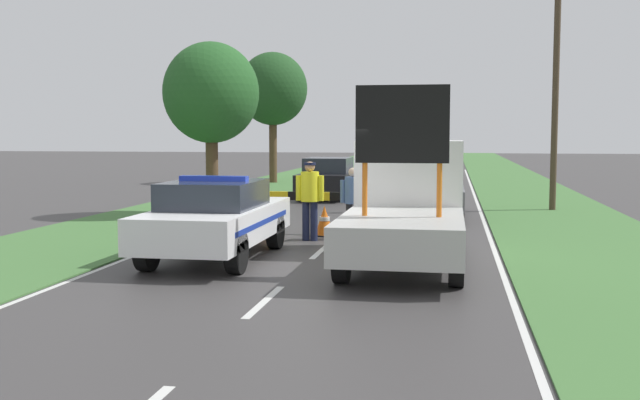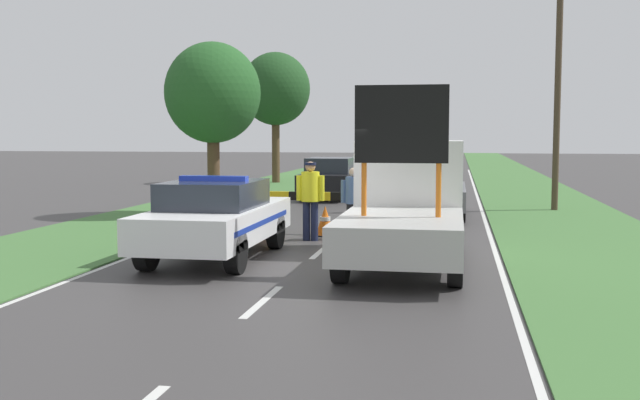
{
  "view_description": "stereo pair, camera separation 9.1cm",
  "coord_description": "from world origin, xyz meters",
  "views": [
    {
      "loc": [
        2.64,
        -13.68,
        2.43
      ],
      "look_at": [
        0.06,
        0.99,
        1.1
      ],
      "focal_mm": 42.0,
      "sensor_mm": 36.0,
      "label": 1
    },
    {
      "loc": [
        2.73,
        -13.67,
        2.43
      ],
      "look_at": [
        0.06,
        0.99,
        1.1
      ],
      "focal_mm": 42.0,
      "sensor_mm": 36.0,
      "label": 2
    }
  ],
  "objects": [
    {
      "name": "work_truck",
      "position": [
        1.82,
        0.5,
        1.11
      ],
      "size": [
        2.07,
        5.34,
        3.23
      ],
      "rotation": [
        0.0,
        0.0,
        3.15
      ],
      "color": "white",
      "rests_on": "ground"
    },
    {
      "name": "traffic_cone_centre_front",
      "position": [
        -2.54,
        5.38,
        0.26
      ],
      "size": [
        0.38,
        0.38,
        0.52
      ],
      "color": "black",
      "rests_on": "ground"
    },
    {
      "name": "grass_verge_right",
      "position": [
        5.69,
        20.0,
        0.01
      ],
      "size": [
        4.08,
        120.0,
        0.03
      ],
      "color": "#427038",
      "rests_on": "ground"
    },
    {
      "name": "police_car",
      "position": [
        -1.82,
        0.11,
        0.8
      ],
      "size": [
        1.89,
        4.79,
        1.62
      ],
      "rotation": [
        0.0,
        0.0,
        0.01
      ],
      "color": "white",
      "rests_on": "ground"
    },
    {
      "name": "traffic_cone_near_police",
      "position": [
        1.25,
        5.12,
        0.36
      ],
      "size": [
        0.52,
        0.52,
        0.72
      ],
      "color": "black",
      "rests_on": "ground"
    },
    {
      "name": "roadside_tree_near_right",
      "position": [
        -5.98,
        22.02,
        4.55
      ],
      "size": [
        3.37,
        3.37,
        6.36
      ],
      "color": "#4C3823",
      "rests_on": "ground"
    },
    {
      "name": "traffic_cone_near_truck",
      "position": [
        -0.31,
        3.7,
        0.36
      ],
      "size": [
        0.52,
        0.52,
        0.72
      ],
      "color": "black",
      "rests_on": "ground"
    },
    {
      "name": "pedestrian_civilian",
      "position": [
        0.42,
        3.29,
        0.97
      ],
      "size": [
        0.59,
        0.38,
        1.65
      ],
      "rotation": [
        0.0,
        0.0,
        0.09
      ],
      "color": "#232326",
      "rests_on": "ground"
    },
    {
      "name": "grass_verge_left",
      "position": [
        -5.69,
        20.0,
        0.01
      ],
      "size": [
        4.08,
        120.0,
        0.03
      ],
      "color": "#427038",
      "rests_on": "ground"
    },
    {
      "name": "utility_pole",
      "position": [
        5.8,
        10.69,
        4.08
      ],
      "size": [
        1.2,
        0.2,
        7.93
      ],
      "color": "#473828",
      "rests_on": "ground"
    },
    {
      "name": "police_officer",
      "position": [
        -0.51,
        2.87,
        1.07
      ],
      "size": [
        0.65,
        0.41,
        1.8
      ],
      "rotation": [
        0.0,
        0.0,
        3.16
      ],
      "color": "#191E38",
      "rests_on": "ground"
    },
    {
      "name": "ground_plane",
      "position": [
        0.0,
        0.0,
        0.0
      ],
      "size": [
        160.0,
        160.0,
        0.0
      ],
      "primitive_type": "plane",
      "color": "#3D3A3A"
    },
    {
      "name": "roadside_tree_near_left",
      "position": [
        -4.32,
        7.48,
        3.58
      ],
      "size": [
        2.81,
        2.81,
        5.09
      ],
      "color": "#4C3823",
      "rests_on": "ground"
    },
    {
      "name": "lane_markings",
      "position": [
        0.0,
        9.15,
        0.0
      ],
      "size": [
        7.19,
        55.96,
        0.01
      ],
      "color": "silver",
      "rests_on": "ground"
    },
    {
      "name": "queued_car_suv_grey",
      "position": [
        2.03,
        8.35,
        0.73
      ],
      "size": [
        1.94,
        4.56,
        1.37
      ],
      "rotation": [
        0.0,
        0.0,
        3.14
      ],
      "color": "slate",
      "rests_on": "ground"
    },
    {
      "name": "traffic_cone_behind_barrier",
      "position": [
        -1.68,
        3.08,
        0.35
      ],
      "size": [
        0.51,
        0.51,
        0.7
      ],
      "color": "black",
      "rests_on": "ground"
    },
    {
      "name": "road_barrier",
      "position": [
        -0.23,
        4.0,
        0.85
      ],
      "size": [
        3.08,
        0.08,
        1.02
      ],
      "rotation": [
        0.0,
        0.0,
        -0.04
      ],
      "color": "black",
      "rests_on": "ground"
    },
    {
      "name": "queued_car_sedan_black",
      "position": [
        -1.89,
        13.99,
        0.8
      ],
      "size": [
        1.83,
        4.49,
        1.52
      ],
      "rotation": [
        0.0,
        0.0,
        3.14
      ],
      "color": "black",
      "rests_on": "ground"
    }
  ]
}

